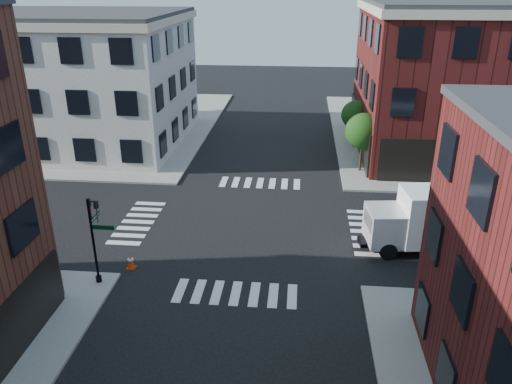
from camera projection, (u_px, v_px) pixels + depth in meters
The scene contains 9 objects.
ground at pixel (250, 227), 30.24m from camera, with size 120.00×120.00×0.00m, color black.
sidewalk_ne at pixel (491, 135), 47.66m from camera, with size 30.00×30.00×0.15m, color gray.
sidewalk_nw at pixel (68, 124), 51.18m from camera, with size 30.00×30.00×0.15m, color gray.
building_nw at pixel (56, 80), 44.29m from camera, with size 22.00×16.00×11.00m, color beige.
tree_near at pixel (364, 133), 37.48m from camera, with size 2.69×2.69×4.49m.
tree_far at pixel (356, 116), 43.08m from camera, with size 2.43×2.43×4.07m.
signal_pole at pixel (95, 231), 23.57m from camera, with size 1.29×1.24×4.60m.
box_truck at pixel (440, 219), 27.03m from camera, with size 7.94×3.17×3.52m.
traffic_cone at pixel (131, 262), 25.79m from camera, with size 0.45×0.45×0.78m.
Camera 1 is at (2.79, -26.80, 13.89)m, focal length 35.00 mm.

